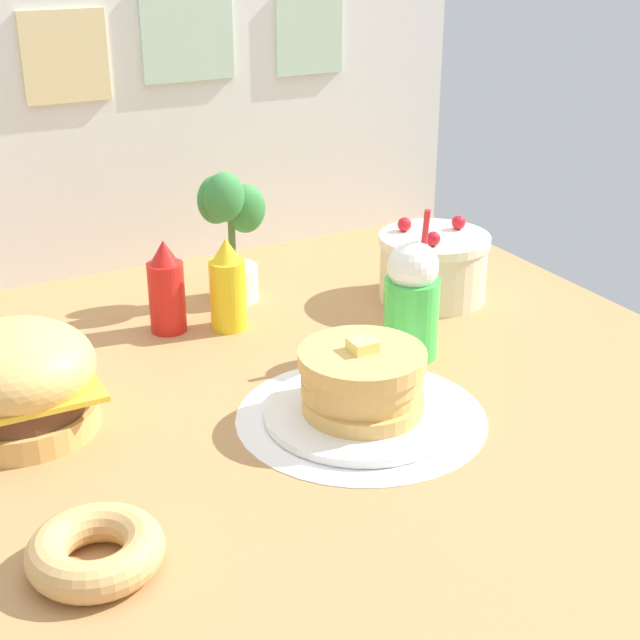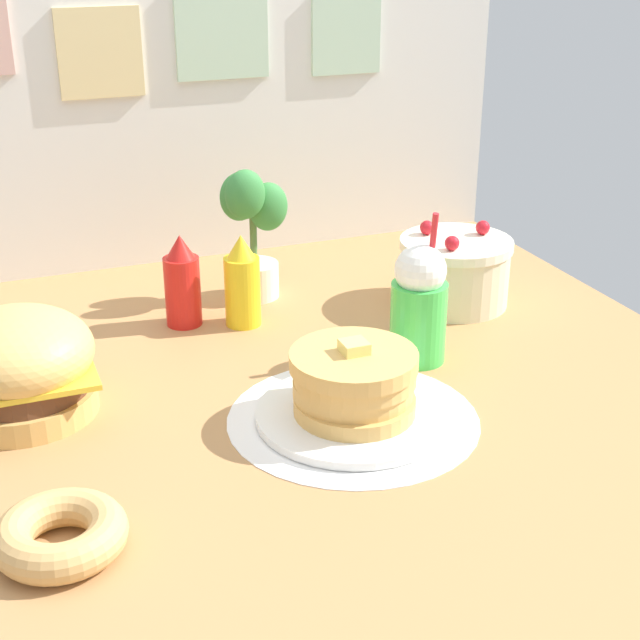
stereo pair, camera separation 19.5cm
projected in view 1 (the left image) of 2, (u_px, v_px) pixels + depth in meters
The scene contains 11 objects.
ground_plane at pixel (307, 411), 191.90cm from camera, with size 191.40×194.51×2.00cm, color #B27F4C.
back_wall at pixel (143, 102), 251.16cm from camera, with size 191.40×4.20×90.32cm.
doily_mat at pixel (361, 417), 187.39cm from camera, with size 50.51×50.51×0.40cm, color white.
burger at pixel (17, 381), 179.58cm from camera, with size 30.44×30.44×21.95cm.
pancake_stack at pixel (362, 388), 184.71cm from camera, with size 39.03×39.03×16.87cm.
layer_cake at pixel (433, 266), 241.75cm from camera, with size 28.65×28.65×20.89cm.
ketchup_bottle at pixel (166, 289), 222.13cm from camera, with size 8.72×8.72×22.96cm.
mustard_bottle at pixel (228, 287), 223.54cm from camera, with size 8.72×8.72×22.96cm.
cream_soda_cup at pixel (412, 300), 208.56cm from camera, with size 12.63×12.63×34.46cm.
donut_pink_glaze at pixel (96, 550), 143.38cm from camera, with size 21.35×21.35×6.43cm.
potted_plant at pixel (231, 231), 236.80cm from camera, with size 17.07×13.07×35.01cm.
Camera 1 is at (-75.96, -149.89, 93.59)cm, focal length 52.47 mm.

